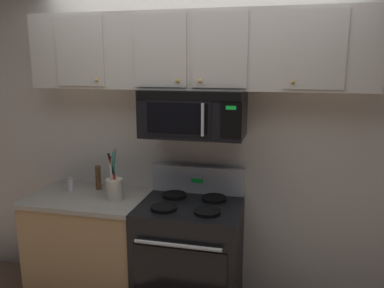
{
  "coord_description": "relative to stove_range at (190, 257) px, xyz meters",
  "views": [
    {
      "loc": [
        0.64,
        -2.22,
        1.94
      ],
      "look_at": [
        0.0,
        0.49,
        1.35
      ],
      "focal_mm": 35.8,
      "sensor_mm": 36.0,
      "label": 1
    }
  ],
  "objects": [
    {
      "name": "back_wall",
      "position": [
        0.0,
        0.37,
        0.88
      ],
      "size": [
        5.2,
        0.1,
        2.7
      ],
      "primitive_type": "cube",
      "color": "silver",
      "rests_on": "ground_plane"
    },
    {
      "name": "stove_range",
      "position": [
        0.0,
        0.0,
        0.0
      ],
      "size": [
        0.76,
        0.69,
        1.12
      ],
      "color": "black",
      "rests_on": "ground_plane"
    },
    {
      "name": "pepper_mill",
      "position": [
        -0.83,
        0.17,
        0.53
      ],
      "size": [
        0.05,
        0.05,
        0.2
      ],
      "primitive_type": "cylinder",
      "color": "brown",
      "rests_on": "counter_segment"
    },
    {
      "name": "upper_cabinets",
      "position": [
        -0.0,
        0.15,
        1.56
      ],
      "size": [
        2.5,
        0.36,
        0.55
      ],
      "color": "#BCB7AD"
    },
    {
      "name": "salt_shaker",
      "position": [
        -1.04,
        0.07,
        0.49
      ],
      "size": [
        0.05,
        0.05,
        0.12
      ],
      "color": "white",
      "rests_on": "counter_segment"
    },
    {
      "name": "utensil_crock_cream",
      "position": [
        -0.6,
        -0.03,
        0.54
      ],
      "size": [
        0.13,
        0.13,
        0.41
      ],
      "color": "beige",
      "rests_on": "counter_segment"
    },
    {
      "name": "over_range_microwave",
      "position": [
        -0.0,
        0.12,
        1.11
      ],
      "size": [
        0.76,
        0.43,
        0.35
      ],
      "color": "black"
    },
    {
      "name": "counter_segment",
      "position": [
        -0.84,
        0.01,
        -0.02
      ],
      "size": [
        0.93,
        0.65,
        0.9
      ],
      "color": "tan",
      "rests_on": "ground_plane"
    }
  ]
}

